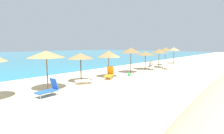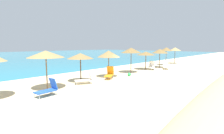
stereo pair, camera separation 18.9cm
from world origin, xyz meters
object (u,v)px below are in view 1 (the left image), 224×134
object	(u,v)px
beach_umbrella_10	(174,49)
lounge_chair_3	(165,66)
beach_umbrella_8	(159,51)
beach_umbrella_4	(81,56)
beach_umbrella_6	(131,50)
lounge_chair_0	(151,66)
lounge_chair_1	(110,74)
beach_umbrella_3	(46,54)
lounge_chair_4	(86,79)
lounge_chair_2	(49,89)
beach_umbrella_5	(109,54)
beach_umbrella_9	(165,49)
beach_ball	(129,74)
beach_umbrella_7	(145,53)

from	to	relation	value
beach_umbrella_10	lounge_chair_3	xyz separation A→B (m)	(-7.47, -1.90, -2.10)
beach_umbrella_8	beach_umbrella_4	bearing A→B (deg)	178.24
beach_umbrella_6	lounge_chair_0	distance (m)	4.75
beach_umbrella_10	lounge_chair_1	xyz separation A→B (m)	(-17.61, -0.98, -2.07)
beach_umbrella_3	beach_umbrella_10	world-z (taller)	beach_umbrella_10
lounge_chair_4	lounge_chair_2	bearing A→B (deg)	132.40
beach_umbrella_4	beach_umbrella_5	distance (m)	3.25
beach_umbrella_5	beach_umbrella_9	xyz separation A→B (m)	(13.81, 0.50, 0.23)
beach_umbrella_6	lounge_chair_2	size ratio (longest dim) A/B	2.08
beach_umbrella_9	lounge_chair_4	size ratio (longest dim) A/B	1.83
beach_umbrella_8	lounge_chair_4	bearing A→B (deg)	-178.31
beach_umbrella_8	beach_umbrella_6	bearing A→B (deg)	178.38
lounge_chair_3	beach_ball	size ratio (longest dim) A/B	4.38
lounge_chair_0	lounge_chair_2	xyz separation A→B (m)	(-15.13, -1.19, -0.01)
beach_umbrella_8	beach_umbrella_9	distance (m)	3.53
lounge_chair_3	lounge_chair_2	bearing A→B (deg)	59.04
lounge_chair_1	lounge_chair_3	xyz separation A→B (m)	(10.14, -0.92, -0.03)
beach_umbrella_4	beach_umbrella_9	bearing A→B (deg)	0.81
beach_umbrella_3	lounge_chair_0	distance (m)	14.62
beach_umbrella_6	lounge_chair_1	bearing A→B (deg)	-172.98
lounge_chair_1	beach_umbrella_9	bearing A→B (deg)	-117.52
beach_umbrella_6	beach_umbrella_8	xyz separation A→B (m)	(6.59, -0.19, -0.24)
beach_umbrella_4	beach_umbrella_7	world-z (taller)	beach_umbrella_4
beach_umbrella_7	lounge_chair_1	bearing A→B (deg)	-174.66
lounge_chair_0	beach_umbrella_3	bearing A→B (deg)	58.03
lounge_chair_1	beach_umbrella_8	bearing A→B (deg)	-119.75
beach_umbrella_3	beach_umbrella_4	world-z (taller)	beach_umbrella_3
lounge_chair_3	beach_umbrella_8	bearing A→B (deg)	-57.63
beach_umbrella_8	lounge_chair_4	distance (m)	13.92
beach_umbrella_4	lounge_chair_3	xyz separation A→B (m)	(12.98, -1.66, -1.84)
beach_umbrella_3	lounge_chair_2	xyz separation A→B (m)	(-0.66, -1.42, -2.12)
beach_umbrella_5	beach_umbrella_6	bearing A→B (deg)	0.43
beach_umbrella_7	beach_ball	size ratio (longest dim) A/B	6.64
lounge_chair_0	beach_umbrella_5	bearing A→B (deg)	56.67
beach_umbrella_3	beach_umbrella_10	size ratio (longest dim) A/B	1.00
beach_umbrella_5	beach_umbrella_9	size ratio (longest dim) A/B	0.93
beach_umbrella_3	beach_umbrella_7	world-z (taller)	beach_umbrella_3
lounge_chair_1	beach_ball	world-z (taller)	lounge_chair_1
beach_umbrella_4	lounge_chair_4	bearing A→B (deg)	-101.84
beach_umbrella_3	lounge_chair_1	distance (m)	6.45
beach_umbrella_7	beach_umbrella_10	size ratio (longest dim) A/B	0.87
beach_umbrella_10	beach_umbrella_4	bearing A→B (deg)	-179.35
lounge_chair_3	beach_umbrella_3	bearing A→B (deg)	54.05
beach_umbrella_10	lounge_chair_3	world-z (taller)	beach_umbrella_10
lounge_chair_4	beach_umbrella_3	bearing A→B (deg)	109.41
beach_umbrella_10	lounge_chair_0	distance (m)	9.49
beach_umbrella_5	beach_umbrella_8	bearing A→B (deg)	-0.88
lounge_chair_4	lounge_chair_3	bearing A→B (deg)	-65.42
beach_umbrella_8	lounge_chair_1	bearing A→B (deg)	-178.27
beach_umbrella_4	beach_umbrella_8	bearing A→B (deg)	-1.76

